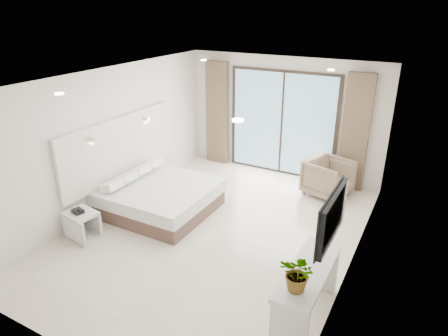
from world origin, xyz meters
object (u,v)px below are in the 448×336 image
Objects in this scene: nightstand at (82,225)px; armchair at (328,176)px; bed at (160,197)px; console_desk at (308,283)px.

armchair is at bearing 57.38° from nightstand.
bed is 1.53m from nightstand.
armchair is at bearing 101.03° from console_desk.
nightstand is (-0.59, -1.41, -0.04)m from bed.
armchair reaches higher than bed.
bed is 1.31× the size of console_desk.
nightstand is 4.90m from armchair.
bed is 3.30× the size of nightstand.
console_desk is 1.72× the size of armchair.
armchair is at bearing 40.06° from bed.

